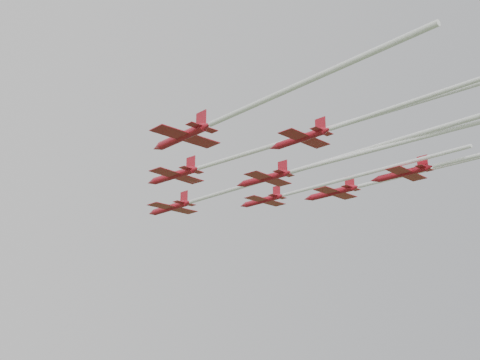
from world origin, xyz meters
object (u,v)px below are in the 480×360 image
jet_row4_left (366,117)px  jet_row3_right (388,179)px  jet_lead (233,189)px  jet_row2_left (254,151)px  jet_row3_left (222,119)px  jet_row3_mid (339,159)px  jet_row2_right (303,190)px

jet_row4_left → jet_row3_right: bearing=27.0°
jet_row4_left → jet_lead: bearing=74.4°
jet_row2_left → jet_row3_left: 11.91m
jet_row2_left → jet_row3_mid: size_ratio=1.20×
jet_row2_left → jet_row4_left: bearing=-96.1°
jet_lead → jet_row3_right: bearing=-38.8°
jet_row3_left → jet_row4_left: size_ratio=1.00×
jet_row2_left → jet_row3_right: size_ratio=1.21×
jet_row3_mid → jet_row4_left: 12.61m
jet_row3_mid → jet_row4_left: jet_row4_left is taller
jet_row4_left → jet_row2_left: bearing=87.0°
jet_row3_left → jet_row4_left: bearing=-53.5°
jet_lead → jet_row3_left: jet_row3_left is taller
jet_row2_left → jet_lead: bearing=54.2°
jet_row3_right → jet_row2_left: bearing=171.0°
jet_row2_left → jet_row3_mid: jet_row2_left is taller
jet_row2_right → jet_row3_mid: bearing=-126.1°
jet_row2_right → jet_row4_left: jet_row2_right is taller
jet_row3_mid → jet_row3_right: size_ratio=1.01×
jet_lead → jet_row2_right: jet_row2_right is taller
jet_row3_right → jet_row4_left: size_ratio=1.19×
jet_row2_right → jet_row3_left: (-25.80, -18.84, 0.66)m
jet_row3_left → jet_row2_right: bearing=23.4°
jet_row2_right → jet_row3_right: bearing=-49.8°
jet_row3_right → jet_row4_left: jet_row3_right is taller
jet_row3_left → jet_row4_left: (13.24, -11.41, -1.20)m
jet_row2_right → jet_row4_left: size_ratio=1.01×
jet_lead → jet_row4_left: (-0.27, -32.92, 0.46)m
jet_row3_mid → jet_row3_right: bearing=10.7°
jet_row3_left → jet_row3_mid: (18.38, 0.07, -2.10)m
jet_row2_right → jet_row4_left: bearing=-127.1°
jet_row2_left → jet_row3_mid: bearing=-57.6°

